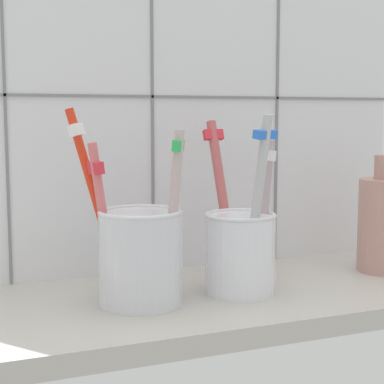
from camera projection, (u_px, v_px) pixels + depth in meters
counter_slab at (188, 305)px, 63.60cm from camera, size 64.00×22.00×2.00cm
tile_wall_back at (149, 92)px, 72.02cm from camera, size 64.00×2.20×45.00cm
toothbrush_cup_left at (140, 252)px, 60.01cm from camera, size 10.51×8.29×18.66cm
toothbrush_cup_right at (241, 246)px, 64.12cm from camera, size 7.54×12.78×18.08cm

